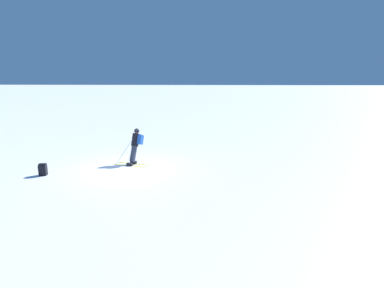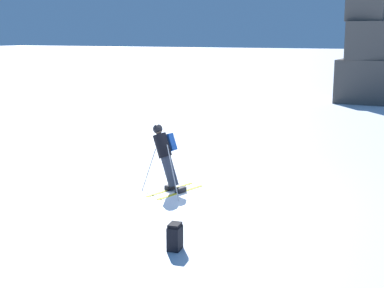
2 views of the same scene
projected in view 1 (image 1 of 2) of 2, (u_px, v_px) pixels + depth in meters
name	position (u px, v px, depth m)	size (l,w,h in m)	color
ground_plane	(129.00, 168.00, 13.48)	(300.00, 300.00, 0.00)	white
skier	(135.00, 144.00, 14.11)	(1.25, 1.68, 1.68)	yellow
spare_backpack	(43.00, 170.00, 12.44)	(0.26, 0.33, 0.50)	black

